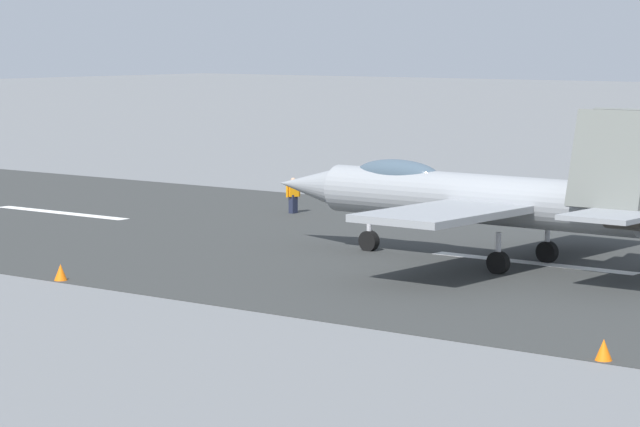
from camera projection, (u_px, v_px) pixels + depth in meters
ground_plane at (533, 264)px, 51.95m from camera, size 400.00×400.00×0.00m
runway_strip at (533, 263)px, 51.93m from camera, size 240.00×26.00×0.02m
fighter_jet at (482, 197)px, 51.62m from camera, size 16.69×13.35×5.53m
crew_person at (293, 196)px, 66.62m from camera, size 0.43×0.65×1.61m
marker_cone_near at (604, 350)px, 36.23m from camera, size 0.44×0.44×0.55m
marker_cone_mid at (61, 273)px, 48.19m from camera, size 0.44×0.44×0.55m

